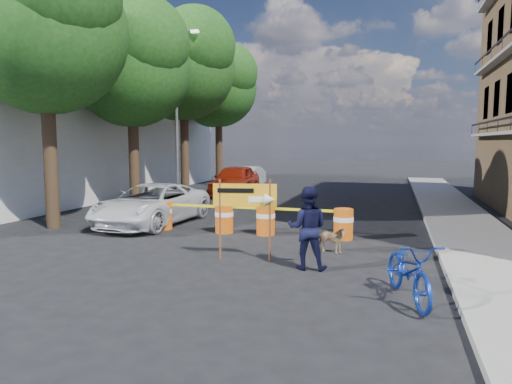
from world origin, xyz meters
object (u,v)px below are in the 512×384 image
Objects in this scene: suv_white at (152,204)px; sedan_silver at (246,177)px; barrel_far_left at (163,215)px; pedestrian at (307,228)px; barrel_far_right at (343,223)px; barrel_mid_right at (266,220)px; dog at (331,240)px; sedan_red at (235,180)px; barrel_mid_left at (224,218)px; detour_sign at (253,201)px; bicycle at (410,242)px.

suv_white is 1.24× the size of sedan_silver.
pedestrian reaches higher than barrel_far_left.
barrel_far_right is at bearing -59.58° from sedan_silver.
barrel_mid_right is 2.79m from dog.
sedan_red reaches higher than suv_white.
sedan_red reaches higher than barrel_mid_left.
barrel_far_left is 0.22× the size of sedan_silver.
pedestrian is at bearing -97.56° from barrel_far_right.
sedan_silver is at bearing -73.38° from pedestrian.
barrel_mid_right is 0.46× the size of detour_sign.
barrel_far_left is at bearing -179.06° from barrel_far_right.
barrel_far_right is 0.18× the size of suv_white.
bicycle is at bearing -64.39° from sedan_red.
pedestrian is at bearing 126.53° from bicycle.
barrel_far_left reaches higher than dog.
barrel_mid_right is 1.12× the size of dog.
bicycle is at bearing -30.51° from suv_white.
suv_white is 12.91m from sedan_silver.
suv_white is at bearing 128.68° from bicycle.
barrel_mid_left is 0.18× the size of suv_white.
sedan_red is (-4.30, 9.44, 0.34)m from barrel_mid_right.
barrel_mid_left is 0.22× the size of sedan_silver.
sedan_red is 4.10m from sedan_silver.
barrel_mid_right is at bearing -67.82° from sedan_silver.
barrel_mid_left is at bearing -0.18° from barrel_far_left.
pedestrian reaches higher than sedan_red.
sedan_silver is (-9.01, 18.32, -0.39)m from bicycle.
bicycle is 16.53m from sedan_red.
barrel_mid_left is 1.00× the size of barrel_far_right.
bicycle reaches higher than barrel_far_left.
suv_white is at bearing 172.00° from barrel_mid_right.
barrel_far_right is (2.34, 0.02, 0.00)m from barrel_mid_right.
barrel_far_right reaches higher than dog.
suv_white is (-6.41, 2.30, 0.35)m from dog.
detour_sign reaches higher than barrel_far_left.
bicycle is at bearing -41.96° from barrel_mid_left.
sedan_silver is at bearing 95.56° from sedan_red.
barrel_mid_left reaches higher than dog.
bicycle is at bearing -62.06° from sedan_silver.
barrel_mid_left is 3.88m from dog.
barrel_mid_left is 7.16m from bicycle.
barrel_mid_left is 1.32m from barrel_mid_right.
suv_white is (-2.90, 0.67, 0.22)m from barrel_mid_left.
sedan_silver is (-7.21, 15.18, 0.32)m from dog.
barrel_far_left is 3.43m from barrel_mid_right.
suv_white is (-4.21, 0.59, 0.22)m from barrel_mid_right.
dog is 16.81m from sedan_silver.
suv_white is (-8.21, 5.44, -0.36)m from bicycle.
barrel_mid_right is at bearing 89.03° from detour_sign.
barrel_mid_right is at bearing -66.19° from pedestrian.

